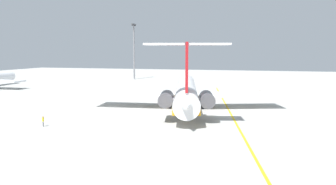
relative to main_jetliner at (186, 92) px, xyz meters
name	(u,v)px	position (x,y,z in m)	size (l,w,h in m)	color
ground	(221,114)	(-4.07, -7.72, -3.61)	(299.90, 299.90, 0.00)	#ADADA8
main_jetliner	(186,92)	(0.00, 0.00, 0.00)	(45.16, 40.24, 13.25)	white
ground_crew_near_nose	(43,120)	(-21.81, 18.58, -2.53)	(0.37, 0.27, 1.70)	black
ground_crew_near_tail	(260,93)	(22.33, -15.04, -2.52)	(0.42, 0.28, 1.72)	black
safety_cone_nose	(123,92)	(21.22, 23.24, -3.34)	(0.40, 0.40, 0.55)	#EA590F
safety_cone_wingtip	(135,92)	(22.46, 20.05, -3.34)	(0.40, 0.40, 0.55)	#EA590F
taxiway_centreline	(228,110)	(1.25, -8.63, -3.61)	(80.91, 0.36, 0.01)	gold
light_mast	(134,49)	(65.91, 36.87, 9.41)	(4.00, 0.70, 23.64)	slate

